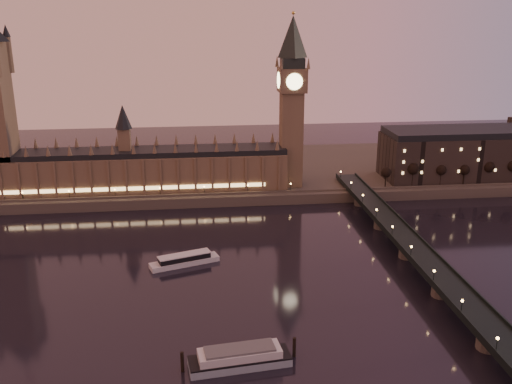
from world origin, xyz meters
TOP-DOWN VIEW (x-y plane):
  - ground at (0.00, 0.00)m, footprint 700.00×700.00m
  - far_embankment at (30.00, 165.00)m, footprint 560.00×130.00m
  - palace_of_westminster at (-40.12, 120.99)m, footprint 180.00×26.62m
  - big_ben at (53.99, 120.99)m, footprint 17.68×17.68m
  - westminster_bridge at (91.61, 0.00)m, footprint 13.20×260.00m
  - city_block at (194.94, 130.93)m, footprint 155.00×45.00m
  - bare_tree_0 at (112.70, 109.00)m, footprint 6.55×6.55m
  - bare_tree_1 at (129.14, 109.00)m, footprint 6.55×6.55m
  - bare_tree_2 at (145.58, 109.00)m, footprint 6.55×6.55m
  - bare_tree_3 at (162.01, 109.00)m, footprint 6.55×6.55m
  - bare_tree_4 at (178.45, 109.00)m, footprint 6.55×6.55m
  - cruise_boat_a at (-11.23, 22.84)m, footprint 32.17×16.53m
  - moored_barge at (7.24, -57.31)m, footprint 38.07×13.06m

SIDE VIEW (x-z plane):
  - ground at x=0.00m, z-range 0.00..0.00m
  - cruise_boat_a at x=-11.23m, z-range -0.30..4.76m
  - moored_barge at x=7.24m, z-range -0.55..6.48m
  - far_embankment at x=30.00m, z-range 0.00..6.00m
  - westminster_bridge at x=91.61m, z-range -2.13..13.17m
  - bare_tree_0 at x=112.70m, z-range 9.30..22.61m
  - bare_tree_1 at x=129.14m, z-range 9.30..22.61m
  - bare_tree_2 at x=145.58m, z-range 9.30..22.61m
  - bare_tree_3 at x=162.01m, z-range 9.30..22.61m
  - bare_tree_4 at x=178.45m, z-range 9.30..22.61m
  - palace_of_westminster at x=-40.12m, z-range -4.29..47.71m
  - city_block at x=194.94m, z-range 5.24..39.24m
  - big_ben at x=53.99m, z-range 11.95..115.95m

